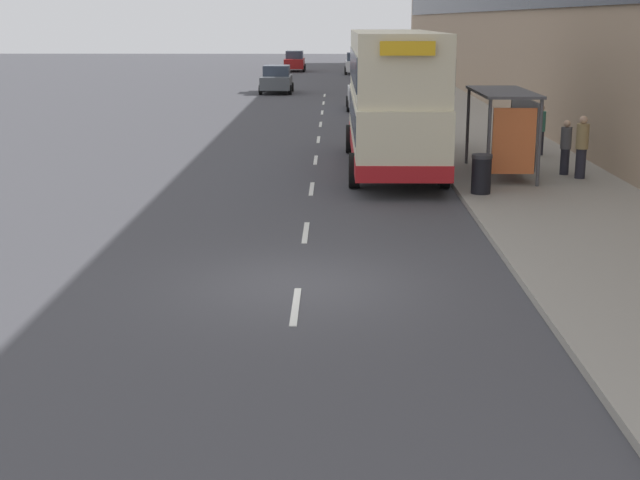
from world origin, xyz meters
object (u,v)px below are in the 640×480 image
bus_shelter (510,117)px  car_0 (356,64)px  car_1 (277,79)px  car_2 (365,92)px  pedestrian_at_shelter (582,147)px  pedestrian_1 (566,147)px  litter_bin (481,174)px  car_3 (295,61)px  pedestrian_2 (540,129)px  double_decker_bus_near (393,97)px

bus_shelter → car_0: bus_shelter is taller
car_1 → car_2: size_ratio=0.92×
pedestrian_at_shelter → pedestrian_1: size_ratio=1.12×
litter_bin → pedestrian_at_shelter: bearing=36.2°
bus_shelter → car_1: size_ratio=1.02×
car_3 → litter_bin: bearing=97.3°
litter_bin → car_3: bearing=97.3°
bus_shelter → car_2: size_ratio=0.94×
car_3 → pedestrian_2: size_ratio=2.47×
car_0 → litter_bin: bearing=-87.9°
double_decker_bus_near → pedestrian_2: (5.18, 2.21, -1.27)m
car_2 → pedestrian_1: 21.78m
bus_shelter → car_1: bearing=105.5°
double_decker_bus_near → pedestrian_1: 5.51m
car_3 → litter_bin: (7.60, -59.58, -0.23)m
bus_shelter → car_0: (-3.30, 52.66, -0.97)m
bus_shelter → pedestrian_at_shelter: size_ratio=2.30×
car_0 → car_2: 31.27m
car_1 → car_3: car_3 is taller
double_decker_bus_near → car_2: size_ratio=2.37×
car_1 → pedestrian_at_shelter: bearing=108.6°
pedestrian_at_shelter → double_decker_bus_near: bearing=155.8°
litter_bin → pedestrian_2: bearing=66.1°
bus_shelter → litter_bin: bus_shelter is taller
car_1 → double_decker_bus_near: bearing=100.5°
car_3 → pedestrian_at_shelter: size_ratio=2.31×
car_0 → car_1: bearing=-105.3°
double_decker_bus_near → pedestrian_2: bearing=23.1°
car_3 → pedestrian_2: 53.66m
car_2 → pedestrian_at_shelter: pedestrian_at_shelter is taller
car_2 → car_3: bearing=98.5°
pedestrian_at_shelter → litter_bin: 4.08m
car_0 → car_3: size_ratio=0.94×
bus_shelter → car_3: bus_shelter is taller
car_2 → pedestrian_1: (5.26, -21.13, 0.07)m
pedestrian_2 → litter_bin: size_ratio=1.62×
car_2 → pedestrian_at_shelter: bearing=-75.7°
car_1 → pedestrian_1: size_ratio=2.53×
pedestrian_1 → litter_bin: 4.25m
car_1 → pedestrian_1: (10.65, -31.88, 0.10)m
car_1 → litter_bin: (7.68, -34.91, -0.20)m
car_0 → car_2: car_0 is taller
double_decker_bus_near → car_3: size_ratio=2.52×
car_3 → pedestrian_2: (10.70, -52.58, 0.11)m
double_decker_bus_near → pedestrian_at_shelter: (5.35, -2.40, -1.21)m
car_0 → pedestrian_at_shelter: (5.35, -53.03, 0.17)m
double_decker_bus_near → car_0: (-0.00, 50.63, -1.38)m
bus_shelter → car_2: bearing=99.3°
car_0 → litter_bin: (2.08, -55.43, -0.23)m
car_3 → car_2: bearing=98.5°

